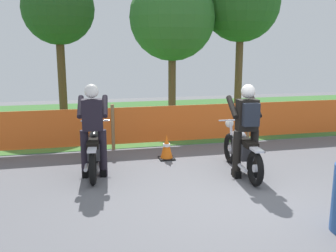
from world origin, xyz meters
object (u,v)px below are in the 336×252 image
(rider_lead, at_px, (93,127))
(rider_trailing, at_px, (247,126))
(motorcycle_trailing, at_px, (241,150))
(traffic_cone, at_px, (167,147))
(motorcycle_lead, at_px, (94,150))

(rider_lead, height_order, rider_trailing, same)
(motorcycle_trailing, bearing_deg, traffic_cone, 48.13)
(motorcycle_lead, xyz_separation_m, motorcycle_trailing, (2.67, -0.66, 0.01))
(rider_trailing, bearing_deg, rider_lead, 79.55)
(rider_lead, bearing_deg, rider_trailing, -98.77)
(motorcycle_trailing, bearing_deg, motorcycle_lead, 80.10)
(rider_lead, xyz_separation_m, rider_trailing, (2.67, -0.68, 0.03))
(motorcycle_trailing, bearing_deg, rider_lead, 83.91)
(motorcycle_trailing, distance_m, traffic_cone, 1.67)
(rider_trailing, height_order, traffic_cone, rider_trailing)
(motorcycle_trailing, xyz_separation_m, traffic_cone, (-1.16, 1.19, -0.19))
(motorcycle_trailing, bearing_deg, rider_trailing, -179.49)
(motorcycle_lead, relative_size, motorcycle_trailing, 0.98)
(motorcycle_lead, distance_m, motorcycle_trailing, 2.75)
(motorcycle_lead, xyz_separation_m, rider_lead, (-0.02, -0.18, 0.48))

